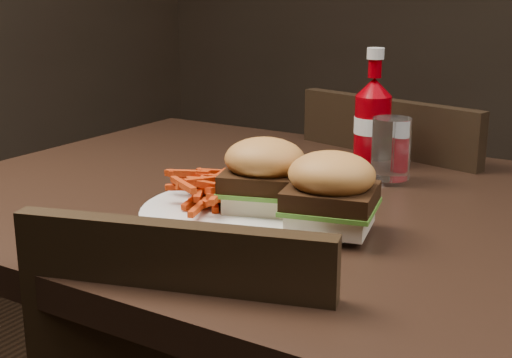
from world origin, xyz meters
The scene contains 8 objects.
dining_table centered at (0.00, 0.00, 0.73)m, with size 1.20×0.80×0.04m, color black.
chair_far centered at (0.00, 0.50, 0.43)m, with size 0.39×0.39×0.04m, color black.
plate centered at (-0.06, -0.11, 0.76)m, with size 0.30×0.30×0.01m, color white.
sandwich_half_a centered at (-0.05, -0.09, 0.77)m, with size 0.10×0.09×0.03m, color beige.
sandwich_half_b centered at (0.06, -0.11, 0.77)m, with size 0.10×0.09×0.03m, color #FCE4C7.
fries_pile centered at (-0.12, -0.10, 0.78)m, with size 0.12×0.12×0.05m, color #AC3512, non-canonical shape.
ketchup_bottle centered at (-0.03, 0.23, 0.81)m, with size 0.06×0.06×0.12m, color #890008.
tumbler centered at (0.04, 0.15, 0.81)m, with size 0.06×0.06×0.10m, color white.
Camera 1 is at (0.43, -0.88, 1.06)m, focal length 50.00 mm.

